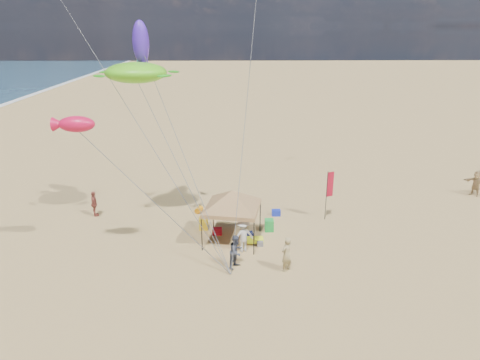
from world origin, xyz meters
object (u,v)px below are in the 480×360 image
at_px(canopy_tent, 232,192).
at_px(person_near_c, 243,236).
at_px(cooler_blue, 276,213).
at_px(chair_yellow, 204,224).
at_px(person_near_b, 236,252).
at_px(beach_cart, 255,240).
at_px(cooler_red, 217,231).
at_px(feather_flag, 329,187).
at_px(person_far_a, 94,204).
at_px(chair_green, 269,225).
at_px(person_far_c, 476,183).
at_px(person_near_a, 286,254).

xyz_separation_m(canopy_tent, person_near_c, (0.56, -1.24, -1.98)).
bearing_deg(canopy_tent, cooler_blue, 50.18).
xyz_separation_m(chair_yellow, person_near_b, (1.87, -4.38, 0.51)).
distance_m(chair_yellow, person_near_b, 4.79).
xyz_separation_m(canopy_tent, chair_yellow, (-1.69, 1.50, -2.54)).
xyz_separation_m(cooler_blue, beach_cart, (-1.55, -3.74, 0.01)).
height_order(cooler_red, chair_yellow, chair_yellow).
xyz_separation_m(feather_flag, person_near_b, (-5.76, -5.65, -1.23)).
bearing_deg(feather_flag, person_far_a, 176.80).
bearing_deg(beach_cart, person_near_c, -128.86).
xyz_separation_m(chair_yellow, person_near_c, (2.25, -2.74, 0.56)).
bearing_deg(cooler_red, chair_green, 7.82).
height_order(chair_yellow, person_near_b, person_near_b).
bearing_deg(beach_cart, person_near_b, -113.33).
distance_m(feather_flag, person_far_c, 11.99).
bearing_deg(person_far_c, person_near_b, -94.27).
height_order(feather_flag, cooler_blue, feather_flag).
height_order(feather_flag, person_near_a, feather_flag).
bearing_deg(feather_flag, person_far_c, 18.34).
distance_m(cooler_blue, chair_yellow, 4.87).
height_order(feather_flag, chair_yellow, feather_flag).
bearing_deg(beach_cart, feather_flag, 33.91).
relative_size(person_near_a, person_near_b, 1.04).
relative_size(person_near_b, person_far_a, 1.05).
bearing_deg(person_far_a, person_near_a, -144.55).
height_order(canopy_tent, person_far_a, canopy_tent).
relative_size(beach_cart, person_near_c, 0.49).
bearing_deg(person_near_c, person_far_a, -49.12).
distance_m(person_near_b, person_near_c, 1.69).
height_order(person_near_a, person_far_a, person_near_a).
bearing_deg(person_near_a, chair_green, -129.36).
distance_m(chair_yellow, person_near_a, 6.45).
bearing_deg(cooler_red, beach_cart, -28.35).
bearing_deg(person_near_b, feather_flag, -8.08).
bearing_deg(chair_yellow, beach_cart, -32.48).
distance_m(feather_flag, beach_cart, 5.95).
xyz_separation_m(feather_flag, beach_cart, (-4.68, -3.14, -1.89)).
bearing_deg(canopy_tent, person_far_a, 157.50).
bearing_deg(person_near_a, chair_yellow, -92.98).
relative_size(chair_green, person_far_c, 0.38).
height_order(canopy_tent, person_near_a, canopy_tent).
xyz_separation_m(cooler_red, cooler_blue, (3.67, 2.59, 0.00)).
bearing_deg(person_far_c, canopy_tent, -102.39).
relative_size(chair_green, person_far_a, 0.43).
xyz_separation_m(feather_flag, chair_yellow, (-7.63, -1.27, -1.74)).
height_order(person_near_b, person_far_a, person_near_b).
distance_m(cooler_blue, chair_green, 2.27).
bearing_deg(person_far_c, person_far_a, -116.63).
distance_m(feather_flag, chair_yellow, 7.92).
bearing_deg(person_far_c, chair_yellow, -108.25).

